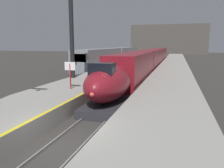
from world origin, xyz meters
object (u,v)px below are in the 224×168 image
object	(u,v)px
station_column_mid	(71,21)
departure_info_board	(70,70)
passenger_near_edge	(109,66)
rolling_suitcase	(100,71)
highspeed_train_main	(150,59)
regional_train_adjacent	(115,56)

from	to	relation	value
station_column_mid	departure_info_board	world-z (taller)	station_column_mid
departure_info_board	passenger_near_edge	bearing A→B (deg)	88.08
station_column_mid	departure_info_board	xyz separation A→B (m)	(2.51, -5.45, -4.26)
passenger_near_edge	rolling_suitcase	xyz separation A→B (m)	(-1.17, -0.08, -0.69)
rolling_suitcase	departure_info_board	size ratio (longest dim) A/B	0.46
departure_info_board	rolling_suitcase	bearing A→B (deg)	95.26
highspeed_train_main	regional_train_adjacent	distance (m)	10.08
rolling_suitcase	highspeed_train_main	bearing A→B (deg)	73.49
highspeed_train_main	regional_train_adjacent	world-z (taller)	regional_train_adjacent
departure_info_board	highspeed_train_main	bearing A→B (deg)	81.84
regional_train_adjacent	rolling_suitcase	bearing A→B (deg)	-79.25
passenger_near_edge	departure_info_board	distance (m)	9.40
highspeed_train_main	departure_info_board	size ratio (longest dim) A/B	26.72
rolling_suitcase	departure_info_board	bearing A→B (deg)	-84.74
passenger_near_edge	rolling_suitcase	world-z (taller)	passenger_near_edge
station_column_mid	passenger_near_edge	world-z (taller)	station_column_mid
regional_train_adjacent	station_column_mid	bearing A→B (deg)	-84.80
station_column_mid	rolling_suitcase	world-z (taller)	station_column_mid
rolling_suitcase	regional_train_adjacent	bearing A→B (deg)	100.75
highspeed_train_main	regional_train_adjacent	xyz separation A→B (m)	(-8.10, 5.99, 0.17)
highspeed_train_main	departure_info_board	distance (m)	23.87
departure_info_board	regional_train_adjacent	bearing A→B (deg)	99.04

